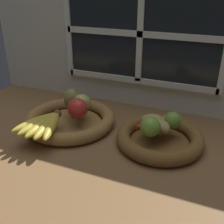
% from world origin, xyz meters
% --- Properties ---
extents(ground_plane, '(1.40, 0.90, 0.03)m').
position_xyz_m(ground_plane, '(0.00, 0.00, -0.01)').
color(ground_plane, brown).
extents(back_wall, '(1.40, 0.05, 0.55)m').
position_xyz_m(back_wall, '(0.00, 0.30, 0.28)').
color(back_wall, silver).
rests_on(back_wall, ground_plane).
extents(fruit_bowl_left, '(0.34, 0.34, 0.05)m').
position_xyz_m(fruit_bowl_left, '(-0.19, 0.02, 0.02)').
color(fruit_bowl_left, olive).
rests_on(fruit_bowl_left, ground_plane).
extents(fruit_bowl_right, '(0.29, 0.29, 0.05)m').
position_xyz_m(fruit_bowl_right, '(0.16, 0.02, 0.02)').
color(fruit_bowl_right, brown).
rests_on(fruit_bowl_right, ground_plane).
extents(apple_green_back, '(0.07, 0.07, 0.07)m').
position_xyz_m(apple_green_back, '(-0.15, 0.06, 0.08)').
color(apple_green_back, '#99B74C').
rests_on(apple_green_back, fruit_bowl_left).
extents(apple_red_right, '(0.07, 0.07, 0.07)m').
position_xyz_m(apple_red_right, '(-0.14, 0.01, 0.08)').
color(apple_red_right, red).
rests_on(apple_red_right, fruit_bowl_left).
extents(pear_brown, '(0.07, 0.08, 0.08)m').
position_xyz_m(pear_brown, '(-0.19, 0.06, 0.09)').
color(pear_brown, olive).
rests_on(pear_brown, fruit_bowl_left).
extents(banana_bunch_front, '(0.16, 0.20, 0.03)m').
position_xyz_m(banana_bunch_front, '(-0.21, -0.11, 0.06)').
color(banana_bunch_front, gold).
rests_on(banana_bunch_front, fruit_bowl_left).
extents(potato_back, '(0.08, 0.08, 0.04)m').
position_xyz_m(potato_back, '(0.18, 0.06, 0.07)').
color(potato_back, tan).
rests_on(potato_back, fruit_bowl_right).
extents(potato_oblong, '(0.09, 0.07, 0.04)m').
position_xyz_m(potato_oblong, '(0.13, 0.05, 0.07)').
color(potato_oblong, '#A38451').
rests_on(potato_oblong, fruit_bowl_right).
extents(potato_large, '(0.09, 0.08, 0.04)m').
position_xyz_m(potato_large, '(0.16, 0.02, 0.07)').
color(potato_large, '#A38451').
rests_on(potato_large, fruit_bowl_right).
extents(lime_near, '(0.07, 0.07, 0.07)m').
position_xyz_m(lime_near, '(0.14, -0.02, 0.08)').
color(lime_near, '#6B9E33').
rests_on(lime_near, fruit_bowl_right).
extents(lime_far, '(0.06, 0.06, 0.06)m').
position_xyz_m(lime_far, '(0.19, 0.06, 0.08)').
color(lime_far, olive).
rests_on(lime_far, fruit_bowl_right).
extents(chili_pepper, '(0.12, 0.06, 0.02)m').
position_xyz_m(chili_pepper, '(0.14, 0.03, 0.06)').
color(chili_pepper, red).
rests_on(chili_pepper, fruit_bowl_right).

